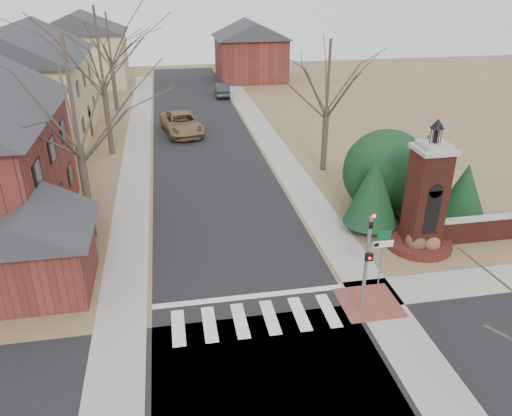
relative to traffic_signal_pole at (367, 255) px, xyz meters
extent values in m
plane|color=brown|center=(-4.30, -0.57, -2.59)|extent=(120.00, 120.00, 0.00)
cube|color=black|center=(-4.30, 21.43, -2.58)|extent=(8.00, 70.00, 0.01)
cube|color=black|center=(-4.30, -3.57, -2.58)|extent=(120.00, 8.00, 0.01)
cube|color=silver|center=(-4.30, 0.23, -2.58)|extent=(8.00, 2.20, 0.02)
cube|color=silver|center=(-4.30, 1.73, -2.58)|extent=(8.00, 0.35, 0.02)
cube|color=gray|center=(0.90, 21.43, -2.58)|extent=(2.00, 60.00, 0.02)
cube|color=gray|center=(-9.50, 21.43, -2.58)|extent=(2.00, 60.00, 0.02)
cube|color=brown|center=(0.50, 0.43, -2.57)|extent=(2.40, 2.40, 0.02)
cylinder|color=slate|center=(0.00, 0.03, -0.49)|extent=(0.14, 0.14, 4.20)
imported|color=black|center=(0.00, 0.03, 1.46)|extent=(0.15, 0.18, 0.90)
sphere|color=#FF0C05|center=(0.00, -0.19, 1.76)|extent=(0.14, 0.14, 0.14)
cube|color=black|center=(0.00, -0.15, 0.01)|extent=(0.28, 0.16, 0.30)
sphere|color=#FF0C05|center=(0.00, -0.24, 0.01)|extent=(0.11, 0.11, 0.11)
cylinder|color=slate|center=(1.30, 1.43, -1.29)|extent=(0.06, 0.06, 2.60)
cube|color=silver|center=(1.30, 1.41, -0.44)|extent=(0.90, 0.03, 0.30)
cube|color=black|center=(1.00, 1.39, -0.44)|extent=(0.22, 0.02, 0.18)
cube|color=#0F4829|center=(1.30, 1.41, -0.04)|extent=(0.60, 0.03, 0.40)
cylinder|color=#512017|center=(4.70, 4.43, -2.41)|extent=(3.20, 3.20, 0.36)
cube|color=#512017|center=(4.70, 4.43, -0.09)|extent=(1.50, 1.50, 5.00)
cube|color=black|center=(4.70, 3.71, -0.39)|extent=(0.70, 0.10, 2.20)
cube|color=gray|center=(4.70, 4.43, 2.46)|extent=(1.70, 1.70, 0.20)
cube|color=gray|center=(4.70, 4.43, 2.66)|extent=(1.30, 1.30, 0.20)
cylinder|color=black|center=(4.70, 4.43, 3.06)|extent=(0.20, 0.20, 0.60)
cone|color=black|center=(4.70, 4.43, 3.66)|extent=(0.64, 0.64, 0.45)
cube|color=#512017|center=(9.20, 4.43, -1.99)|extent=(7.50, 0.40, 1.20)
cube|color=gray|center=(9.20, 4.43, -1.34)|extent=(7.50, 0.50, 0.10)
cube|color=tan|center=(-17.80, 26.43, 0.61)|extent=(9.00, 12.00, 6.40)
cube|color=maroon|center=(-12.80, 3.93, -1.19)|extent=(4.00, 4.00, 2.80)
cube|color=tan|center=(-16.30, 47.43, 0.41)|extent=(10.00, 8.00, 6.00)
cube|color=tan|center=(-19.10, 45.83, 4.40)|extent=(0.75, 0.75, 3.08)
cube|color=maroon|center=(3.70, 47.43, -0.09)|extent=(8.00, 8.00, 5.00)
cube|color=maroon|center=(1.46, 45.83, 3.31)|extent=(0.75, 0.75, 2.80)
cylinder|color=#473D33|center=(2.90, 6.43, -2.34)|extent=(0.20, 0.20, 0.50)
cone|color=black|center=(2.90, 6.43, -0.29)|extent=(2.80, 2.80, 3.60)
cylinder|color=#473D33|center=(6.20, 7.63, -2.34)|extent=(0.20, 0.20, 0.50)
cone|color=black|center=(6.20, 7.63, 0.01)|extent=(3.40, 3.40, 4.20)
cylinder|color=#473D33|center=(8.20, 6.63, -2.34)|extent=(0.20, 0.20, 0.50)
cone|color=black|center=(8.20, 6.63, -0.69)|extent=(2.40, 2.40, 2.80)
sphere|color=black|center=(4.70, 8.93, -0.19)|extent=(4.80, 4.80, 4.80)
cylinder|color=#473D33|center=(-11.30, 8.43, -0.17)|extent=(0.40, 0.40, 4.83)
cylinder|color=#473D33|center=(-11.30, 21.43, -0.07)|extent=(0.40, 0.40, 5.04)
cylinder|color=#473D33|center=(-11.80, 34.43, -0.38)|extent=(0.40, 0.40, 4.41)
cylinder|color=#473D33|center=(3.20, 15.43, -0.49)|extent=(0.40, 0.40, 4.20)
imported|color=brown|center=(-5.90, 25.63, -1.73)|extent=(3.72, 6.51, 1.71)
imported|color=#2C2F33|center=(-0.90, 38.69, -1.89)|extent=(1.77, 4.31, 1.39)
sphere|color=brown|center=(4.30, 4.03, -2.07)|extent=(1.02, 1.02, 1.02)
sphere|color=brown|center=(5.00, 3.85, -2.13)|extent=(0.90, 0.90, 0.90)
camera|label=1|loc=(-7.12, -15.30, 9.80)|focal=35.00mm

